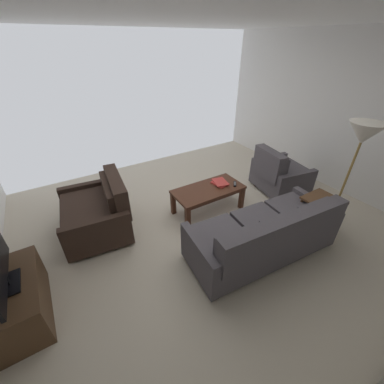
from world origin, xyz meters
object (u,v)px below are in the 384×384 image
(floor_lamp, at_px, (361,141))
(sofa_main, at_px, (266,235))
(book_stack, at_px, (220,183))
(tv_remote, at_px, (235,184))
(coffee_table, at_px, (208,192))
(end_table, at_px, (322,206))
(tv_stand, at_px, (18,300))
(loveseat_near, at_px, (98,211))
(armchair_side, at_px, (279,174))

(floor_lamp, bearing_deg, sofa_main, -11.27)
(book_stack, height_order, tv_remote, book_stack)
(sofa_main, distance_m, floor_lamp, 1.57)
(coffee_table, relative_size, floor_lamp, 0.68)
(sofa_main, xyz_separation_m, end_table, (-0.99, 0.09, 0.13))
(floor_lamp, xyz_separation_m, tv_stand, (3.84, -0.91, -1.23))
(loveseat_near, xyz_separation_m, book_stack, (-1.91, 0.42, 0.11))
(sofa_main, bearing_deg, floor_lamp, 168.73)
(floor_lamp, bearing_deg, tv_stand, -13.33)
(coffee_table, relative_size, book_stack, 3.63)
(book_stack, distance_m, tv_remote, 0.25)
(tv_remote, bearing_deg, loveseat_near, -14.96)
(end_table, bearing_deg, tv_remote, -63.76)
(coffee_table, bearing_deg, floor_lamp, 128.39)
(sofa_main, relative_size, floor_lamp, 1.20)
(tv_stand, distance_m, tv_remote, 3.19)
(book_stack, xyz_separation_m, tv_remote, (-0.20, 0.15, -0.01))
(sofa_main, distance_m, coffee_table, 1.22)
(sofa_main, xyz_separation_m, tv_remote, (-0.40, -1.10, 0.09))
(tv_stand, height_order, book_stack, tv_stand)
(loveseat_near, bearing_deg, floor_lamp, 146.08)
(floor_lamp, xyz_separation_m, book_stack, (0.88, -1.46, -1.02))
(loveseat_near, height_order, coffee_table, loveseat_near)
(book_stack, relative_size, tv_remote, 2.11)
(loveseat_near, bearing_deg, tv_stand, 42.98)
(end_table, bearing_deg, tv_stand, -11.78)
(book_stack, bearing_deg, tv_stand, 10.61)
(armchair_side, relative_size, book_stack, 3.17)
(armchair_side, height_order, tv_remote, armchair_side)
(end_table, xyz_separation_m, armchair_side, (-0.46, -1.15, -0.14))
(tv_remote, bearing_deg, end_table, 116.24)
(end_table, xyz_separation_m, tv_remote, (0.58, -1.19, -0.05))
(sofa_main, relative_size, book_stack, 6.40)
(armchair_side, bearing_deg, tv_stand, 5.09)
(tv_remote, bearing_deg, book_stack, -36.56)
(tv_stand, bearing_deg, armchair_side, -174.91)
(sofa_main, bearing_deg, armchair_side, -143.57)
(tv_stand, bearing_deg, end_table, 168.22)
(coffee_table, xyz_separation_m, book_stack, (-0.25, -0.03, 0.09))
(loveseat_near, xyz_separation_m, coffee_table, (-1.66, 0.45, 0.02))
(tv_stand, bearing_deg, tv_remote, -172.68)
(loveseat_near, bearing_deg, tv_remote, 165.04)
(tv_remote, bearing_deg, armchair_side, 178.31)
(end_table, bearing_deg, coffee_table, -51.45)
(loveseat_near, distance_m, tv_remote, 2.19)
(end_table, xyz_separation_m, floor_lamp, (-0.10, 0.13, 0.99))
(sofa_main, height_order, book_stack, sofa_main)
(sofa_main, relative_size, end_table, 3.35)
(floor_lamp, bearing_deg, end_table, -53.29)
(tv_remote, bearing_deg, tv_stand, 7.32)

